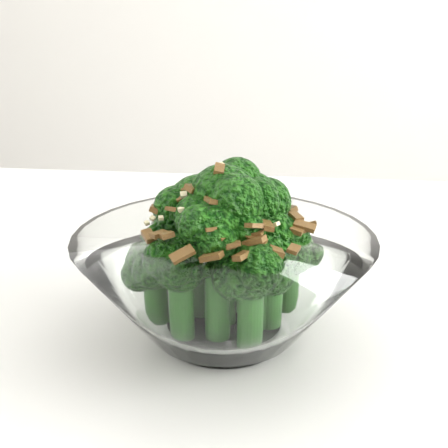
# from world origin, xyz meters

# --- Properties ---
(table) EXTENTS (1.25, 0.88, 0.75)m
(table) POSITION_xyz_m (-0.15, 0.04, 0.68)
(table) COLOR white
(table) RESTS_ON ground
(broccoli_dish) EXTENTS (0.25, 0.25, 0.15)m
(broccoli_dish) POSITION_xyz_m (-0.27, -0.09, 0.81)
(broccoli_dish) COLOR white
(broccoli_dish) RESTS_ON table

